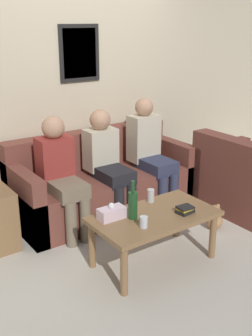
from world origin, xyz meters
TOP-DOWN VIEW (x-y plane):
  - ground_plane at (0.00, 0.00)m, footprint 16.00×16.00m
  - wall_back at (0.00, 0.95)m, footprint 9.00×0.08m
  - couch_main at (0.00, 0.50)m, footprint 2.01×0.84m
  - coffee_table at (-0.21, -0.69)m, footprint 1.09×0.61m
  - wine_bottle at (-0.40, -0.64)m, footprint 0.08×0.08m
  - drinking_glass at (-0.43, -0.83)m, footprint 0.07×0.07m
  - book_stack at (0.03, -0.82)m, footprint 0.16×0.12m
  - soda_can at (-0.07, -0.47)m, footprint 0.07×0.07m
  - tissue_box at (-0.55, -0.55)m, footprint 0.23×0.12m
  - person_left at (-0.59, 0.29)m, footprint 0.34×0.61m
  - person_middle at (-0.01, 0.36)m, footprint 0.34×0.63m
  - person_right at (0.55, 0.34)m, footprint 0.34×0.62m
  - teddy_bear at (0.70, -0.57)m, footprint 0.17×0.17m

SIDE VIEW (x-z plane):
  - ground_plane at x=0.00m, z-range 0.00..0.00m
  - teddy_bear at x=0.70m, z-range -0.02..0.25m
  - couch_main at x=0.00m, z-range -0.13..0.75m
  - coffee_table at x=-0.21m, z-range 0.17..0.63m
  - book_stack at x=0.03m, z-range 0.46..0.52m
  - drinking_glass at x=-0.43m, z-range 0.47..0.56m
  - tissue_box at x=-0.55m, z-range 0.45..0.59m
  - soda_can at x=-0.07m, z-range 0.47..0.59m
  - wine_bottle at x=-0.40m, z-range 0.42..0.76m
  - person_middle at x=-0.01m, z-range 0.06..1.22m
  - person_left at x=-0.59m, z-range 0.06..1.24m
  - person_right at x=0.55m, z-range 0.05..1.28m
  - wall_back at x=0.00m, z-range 0.00..2.60m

